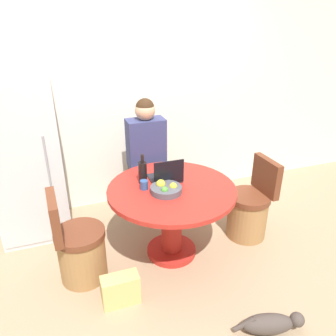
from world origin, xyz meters
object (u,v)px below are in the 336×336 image
(cat, at_px, (271,323))
(handbag, at_px, (121,290))
(dining_table, at_px, (172,207))
(chair_left_side, at_px, (79,250))
(chair_right_side, at_px, (249,211))
(bottle, at_px, (143,172))
(laptop, at_px, (166,176))
(person_seated, at_px, (145,153))
(refrigerator, at_px, (26,160))
(fruit_bowl, at_px, (166,189))

(cat, xyz_separation_m, handbag, (-0.97, 0.64, 0.05))
(dining_table, bearing_deg, chair_left_side, -177.32)
(chair_right_side, distance_m, cat, 1.21)
(dining_table, height_order, chair_left_side, chair_left_side)
(bottle, bearing_deg, handbag, -121.38)
(dining_table, relative_size, bottle, 4.16)
(laptop, height_order, handbag, laptop)
(chair_right_side, distance_m, person_seated, 1.26)
(laptop, xyz_separation_m, cat, (0.38, -1.22, -0.69))
(cat, bearing_deg, laptop, 122.71)
(laptop, xyz_separation_m, handbag, (-0.59, -0.58, -0.64))
(refrigerator, height_order, fruit_bowl, refrigerator)
(fruit_bowl, relative_size, bottle, 0.99)
(refrigerator, bearing_deg, chair_left_side, -67.83)
(dining_table, bearing_deg, chair_right_side, 0.72)
(dining_table, distance_m, person_seated, 0.83)
(person_seated, bearing_deg, fruit_bowl, 85.87)
(chair_right_side, xyz_separation_m, bottle, (-1.07, 0.17, 0.54))
(chair_right_side, bearing_deg, laptop, -99.43)
(person_seated, bearing_deg, laptop, 90.84)
(chair_left_side, bearing_deg, dining_table, -90.00)
(laptop, height_order, fruit_bowl, laptop)
(laptop, bearing_deg, handbag, 44.76)
(laptop, bearing_deg, fruit_bowl, 70.64)
(dining_table, height_order, person_seated, person_seated)
(refrigerator, height_order, chair_right_side, refrigerator)
(chair_left_side, relative_size, cat, 1.65)
(chair_left_side, bearing_deg, person_seated, -47.75)
(chair_right_side, bearing_deg, chair_left_side, -89.02)
(chair_left_side, distance_m, fruit_bowl, 0.91)
(person_seated, bearing_deg, chair_right_side, 137.88)
(bottle, distance_m, handbag, 1.01)
(dining_table, distance_m, chair_right_side, 0.89)
(person_seated, distance_m, handbag, 1.50)
(chair_left_side, bearing_deg, fruit_bowl, -94.21)
(laptop, distance_m, fruit_bowl, 0.22)
(laptop, bearing_deg, person_seated, -89.16)
(refrigerator, height_order, dining_table, refrigerator)
(chair_left_side, relative_size, chair_right_side, 1.00)
(refrigerator, relative_size, chair_left_side, 1.96)
(cat, relative_size, handbag, 1.70)
(dining_table, bearing_deg, refrigerator, 145.32)
(person_seated, xyz_separation_m, cat, (0.39, -1.88, -0.67))
(person_seated, bearing_deg, bottle, 72.11)
(bottle, bearing_deg, chair_right_side, -9.08)
(dining_table, distance_m, laptop, 0.28)
(fruit_bowl, height_order, cat, fruit_bowl)
(person_seated, height_order, cat, person_seated)
(bottle, height_order, cat, bottle)
(chair_left_side, relative_size, bottle, 3.04)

